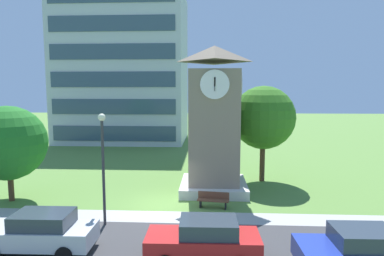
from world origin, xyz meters
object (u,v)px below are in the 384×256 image
parked_car_silver (40,232)px  tree_streetside (211,131)px  parked_car_red (204,240)px  park_bench (213,200)px  clock_tower (214,128)px  street_lamp (103,156)px  tree_by_building (263,118)px  tree_near_tower (8,143)px  parked_car_blue (359,251)px

parked_car_silver → tree_streetside: bearing=66.8°
parked_car_silver → parked_car_red: bearing=-3.1°
park_bench → tree_streetside: bearing=90.6°
clock_tower → street_lamp: (-5.51, -5.91, -0.76)m
park_bench → tree_by_building: 8.10m
street_lamp → parked_car_red: size_ratio=1.24×
tree_near_tower → parked_car_red: bearing=-28.6°
street_lamp → tree_by_building: (9.12, 8.49, 1.24)m
street_lamp → parked_car_silver: size_ratio=1.20×
park_bench → tree_near_tower: 12.64m
tree_streetside → parked_car_blue: tree_streetside is taller
clock_tower → park_bench: size_ratio=5.16×
parked_car_silver → tree_near_tower: bearing=129.5°
tree_near_tower → street_lamp: bearing=-25.1°
clock_tower → parked_car_silver: bearing=-129.7°
parked_car_silver → parked_car_blue: same height
parked_car_silver → parked_car_blue: size_ratio=1.06×
clock_tower → tree_near_tower: 12.63m
tree_streetside → street_lamp: bearing=-111.3°
street_lamp → tree_near_tower: 7.51m
street_lamp → parked_car_blue: size_ratio=1.28×
parked_car_silver → street_lamp: bearing=58.3°
clock_tower → parked_car_silver: clock_tower is taller
clock_tower → parked_car_blue: 11.55m
park_bench → street_lamp: size_ratio=0.33×
tree_streetside → parked_car_blue: 18.47m
tree_streetside → tree_by_building: bearing=-53.8°
park_bench → tree_by_building: size_ratio=0.26×
tree_by_building → clock_tower: bearing=-144.4°
tree_streetside → parked_car_silver: 18.17m
tree_streetside → tree_near_tower: 16.04m
street_lamp → tree_by_building: 12.53m
parked_car_red → parked_car_silver: bearing=176.9°
parked_car_red → tree_by_building: bearing=70.8°
clock_tower → park_bench: 4.97m
park_bench → tree_near_tower: size_ratio=0.32×
tree_streetside → clock_tower: bearing=-88.6°
tree_by_building → parked_car_silver: size_ratio=1.52×
street_lamp → tree_by_building: size_ratio=0.79×
street_lamp → parked_car_silver: 4.29m
street_lamp → clock_tower: bearing=47.0°
street_lamp → parked_car_silver: (-1.79, -2.89, -2.61)m
clock_tower → tree_streetside: bearing=91.4°
tree_near_tower → parked_car_red: tree_near_tower is taller
park_bench → parked_car_silver: bearing=-142.5°
tree_streetside → tree_near_tower: (-12.13, -10.49, 0.48)m
tree_near_tower → tree_by_building: bearing=18.4°
street_lamp → parked_car_blue: (10.66, -3.86, -2.61)m
street_lamp → tree_streetside: bearing=68.7°
tree_streetside → parked_car_silver: tree_streetside is taller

